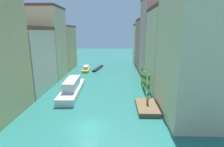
{
  "coord_description": "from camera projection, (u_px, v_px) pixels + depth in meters",
  "views": [
    {
      "loc": [
        3.69,
        -19.69,
        11.84
      ],
      "look_at": [
        2.52,
        22.65,
        1.5
      ],
      "focal_mm": 28.02,
      "sensor_mm": 36.0,
      "label": 1
    }
  ],
  "objects": [
    {
      "name": "vaporetto_white",
      "position": [
        72.0,
        88.0,
        33.65
      ],
      "size": [
        3.6,
        12.74,
        2.89
      ],
      "color": "white",
      "rests_on": "ground"
    },
    {
      "name": "building_right_0",
      "position": [
        195.0,
        45.0,
        23.28
      ],
      "size": [
        7.96,
        11.76,
        20.13
      ],
      "color": "beige",
      "rests_on": "ground"
    },
    {
      "name": "person_on_dock",
      "position": [
        148.0,
        101.0,
        27.2
      ],
      "size": [
        0.36,
        0.36,
        1.37
      ],
      "color": "olive",
      "rests_on": "waterfront_dock"
    },
    {
      "name": "building_left_2",
      "position": [
        47.0,
        43.0,
        44.55
      ],
      "size": [
        7.96,
        9.37,
        17.77
      ],
      "color": "beige",
      "rests_on": "ground"
    },
    {
      "name": "mooring_pole_2",
      "position": [
        144.0,
        80.0,
        35.98
      ],
      "size": [
        0.38,
        0.38,
        3.91
      ],
      "color": "#197247",
      "rests_on": "ground"
    },
    {
      "name": "building_right_2",
      "position": [
        157.0,
        38.0,
        45.43
      ],
      "size": [
        7.96,
        10.78,
        20.15
      ],
      "color": "tan",
      "rests_on": "ground"
    },
    {
      "name": "gondola_black",
      "position": [
        98.0,
        68.0,
        55.87
      ],
      "size": [
        2.74,
        8.88,
        0.44
      ],
      "color": "black",
      "rests_on": "ground"
    },
    {
      "name": "ground_plane",
      "position": [
        103.0,
        77.0,
        45.82
      ],
      "size": [
        154.0,
        154.0,
        0.0
      ],
      "primitive_type": "plane",
      "color": "#28756B"
    },
    {
      "name": "mooring_pole_0",
      "position": [
        149.0,
        86.0,
        31.52
      ],
      "size": [
        0.39,
        0.39,
        4.39
      ],
      "color": "#197247",
      "rests_on": "ground"
    },
    {
      "name": "building_right_3",
      "position": [
        149.0,
        44.0,
        57.1
      ],
      "size": [
        7.96,
        12.03,
        15.62
      ],
      "color": "#C6705B",
      "rests_on": "ground"
    },
    {
      "name": "building_right_4",
      "position": [
        144.0,
        43.0,
        67.83
      ],
      "size": [
        7.96,
        9.21,
        14.47
      ],
      "color": "beige",
      "rests_on": "ground"
    },
    {
      "name": "building_left_1",
      "position": [
        27.0,
        59.0,
        34.68
      ],
      "size": [
        7.96,
        11.82,
        12.7
      ],
      "color": "beige",
      "rests_on": "ground"
    },
    {
      "name": "building_right_1",
      "position": [
        169.0,
        50.0,
        34.92
      ],
      "size": [
        7.96,
        11.37,
        16.35
      ],
      "color": "beige",
      "rests_on": "ground"
    },
    {
      "name": "waterfront_dock",
      "position": [
        147.0,
        107.0,
        27.19
      ],
      "size": [
        3.14,
        5.92,
        0.64
      ],
      "color": "brown",
      "rests_on": "ground"
    },
    {
      "name": "building_left_3",
      "position": [
        60.0,
        48.0,
        55.2
      ],
      "size": [
        7.96,
        11.07,
        13.47
      ],
      "color": "#DBB77A",
      "rests_on": "ground"
    },
    {
      "name": "mooring_pole_1",
      "position": [
        145.0,
        82.0,
        34.0
      ],
      "size": [
        0.38,
        0.38,
        4.35
      ],
      "color": "#197247",
      "rests_on": "ground"
    },
    {
      "name": "mooring_pole_3",
      "position": [
        142.0,
        74.0,
        39.01
      ],
      "size": [
        0.29,
        0.29,
        4.94
      ],
      "color": "#197247",
      "rests_on": "ground"
    },
    {
      "name": "motorboat_0",
      "position": [
        86.0,
        69.0,
        53.57
      ],
      "size": [
        2.45,
        7.1,
        1.49
      ],
      "color": "gold",
      "rests_on": "ground"
    }
  ]
}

